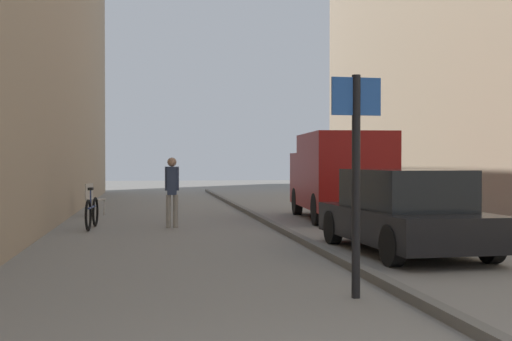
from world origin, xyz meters
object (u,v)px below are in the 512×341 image
object	(u,v)px
delivery_van	(340,174)
bicycle_leaning	(92,213)
street_sign_post	(356,166)
pedestrian_main_foreground	(172,187)
cafe_chair_near_window	(93,197)
parked_car	(404,212)

from	to	relation	value
delivery_van	bicycle_leaning	distance (m)	6.69
street_sign_post	bicycle_leaning	bearing A→B (deg)	-70.41
bicycle_leaning	pedestrian_main_foreground	bearing A→B (deg)	2.54
pedestrian_main_foreground	delivery_van	xyz separation A→B (m)	(4.59, 1.53, 0.28)
bicycle_leaning	street_sign_post	bearing A→B (deg)	-62.67
cafe_chair_near_window	pedestrian_main_foreground	bearing A→B (deg)	51.28
parked_car	street_sign_post	world-z (taller)	street_sign_post
delivery_van	street_sign_post	xyz separation A→B (m)	(-2.74, -10.13, 0.29)
pedestrian_main_foreground	cafe_chair_near_window	bearing A→B (deg)	123.09
delivery_van	parked_car	distance (m)	6.60
street_sign_post	pedestrian_main_foreground	bearing A→B (deg)	-81.57
street_sign_post	cafe_chair_near_window	xyz separation A→B (m)	(-4.03, 12.57, -1.00)
delivery_van	cafe_chair_near_window	bearing A→B (deg)	163.95
delivery_van	bicycle_leaning	bearing A→B (deg)	-163.30
delivery_van	street_sign_post	size ratio (longest dim) A/B	1.90
delivery_van	bicycle_leaning	xyz separation A→B (m)	(-6.46, -1.48, -0.87)
delivery_van	street_sign_post	world-z (taller)	street_sign_post
pedestrian_main_foreground	bicycle_leaning	world-z (taller)	pedestrian_main_foreground
pedestrian_main_foreground	street_sign_post	distance (m)	8.81
delivery_van	cafe_chair_near_window	distance (m)	7.23
delivery_van	parked_car	world-z (taller)	delivery_van
pedestrian_main_foreground	delivery_van	distance (m)	4.85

